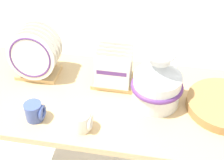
{
  "coord_description": "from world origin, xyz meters",
  "views": [
    {
      "loc": [
        0.2,
        -1.11,
        1.78
      ],
      "look_at": [
        0.0,
        0.0,
        0.85
      ],
      "focal_mm": 50.0,
      "sensor_mm": 36.0,
      "label": 1
    }
  ],
  "objects_px": {
    "wicker_charger_stack": "(224,105)",
    "mug_cream_glaze": "(82,122)",
    "dish_rack_round_plates": "(35,56)",
    "mug_cobalt_glaze": "(35,112)",
    "ceramic_vase": "(157,81)",
    "dish_rack_square_plates": "(114,72)"
  },
  "relations": [
    {
      "from": "dish_rack_square_plates",
      "to": "wicker_charger_stack",
      "type": "relative_size",
      "value": 0.61
    },
    {
      "from": "ceramic_vase",
      "to": "dish_rack_round_plates",
      "type": "bearing_deg",
      "value": 171.16
    },
    {
      "from": "dish_rack_square_plates",
      "to": "mug_cobalt_glaze",
      "type": "height_order",
      "value": "dish_rack_square_plates"
    },
    {
      "from": "dish_rack_round_plates",
      "to": "mug_cream_glaze",
      "type": "height_order",
      "value": "dish_rack_round_plates"
    },
    {
      "from": "dish_rack_square_plates",
      "to": "wicker_charger_stack",
      "type": "xyz_separation_m",
      "value": [
        0.54,
        -0.1,
        -0.05
      ]
    },
    {
      "from": "mug_cream_glaze",
      "to": "mug_cobalt_glaze",
      "type": "relative_size",
      "value": 1.0
    },
    {
      "from": "ceramic_vase",
      "to": "mug_cream_glaze",
      "type": "xyz_separation_m",
      "value": [
        -0.3,
        -0.23,
        -0.08
      ]
    },
    {
      "from": "ceramic_vase",
      "to": "dish_rack_square_plates",
      "type": "bearing_deg",
      "value": 154.67
    },
    {
      "from": "mug_cream_glaze",
      "to": "mug_cobalt_glaze",
      "type": "bearing_deg",
      "value": 174.27
    },
    {
      "from": "dish_rack_square_plates",
      "to": "wicker_charger_stack",
      "type": "distance_m",
      "value": 0.55
    },
    {
      "from": "wicker_charger_stack",
      "to": "mug_cream_glaze",
      "type": "distance_m",
      "value": 0.67
    },
    {
      "from": "dish_rack_round_plates",
      "to": "mug_cream_glaze",
      "type": "bearing_deg",
      "value": -45.15
    },
    {
      "from": "ceramic_vase",
      "to": "mug_cobalt_glaze",
      "type": "height_order",
      "value": "ceramic_vase"
    },
    {
      "from": "mug_cream_glaze",
      "to": "dish_rack_round_plates",
      "type": "bearing_deg",
      "value": 134.85
    },
    {
      "from": "dish_rack_round_plates",
      "to": "mug_cobalt_glaze",
      "type": "xyz_separation_m",
      "value": [
        0.1,
        -0.3,
        -0.08
      ]
    },
    {
      "from": "dish_rack_round_plates",
      "to": "dish_rack_square_plates",
      "type": "relative_size",
      "value": 1.28
    },
    {
      "from": "ceramic_vase",
      "to": "mug_cream_glaze",
      "type": "bearing_deg",
      "value": -142.77
    },
    {
      "from": "dish_rack_round_plates",
      "to": "mug_cream_glaze",
      "type": "xyz_separation_m",
      "value": [
        0.33,
        -0.33,
        -0.08
      ]
    },
    {
      "from": "dish_rack_round_plates",
      "to": "wicker_charger_stack",
      "type": "xyz_separation_m",
      "value": [
        0.95,
        -0.09,
        -0.1
      ]
    },
    {
      "from": "ceramic_vase",
      "to": "mug_cobalt_glaze",
      "type": "relative_size",
      "value": 3.34
    },
    {
      "from": "dish_rack_square_plates",
      "to": "mug_cream_glaze",
      "type": "xyz_separation_m",
      "value": [
        -0.08,
        -0.33,
        -0.03
      ]
    },
    {
      "from": "dish_rack_round_plates",
      "to": "dish_rack_square_plates",
      "type": "height_order",
      "value": "dish_rack_round_plates"
    }
  ]
}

